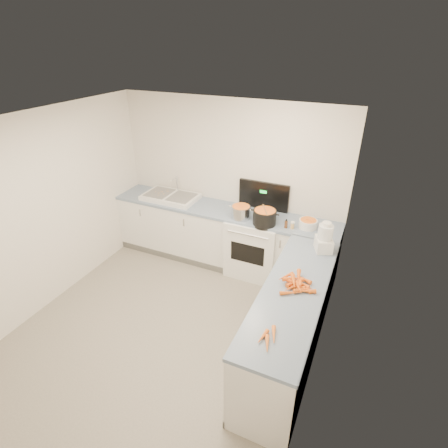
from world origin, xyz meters
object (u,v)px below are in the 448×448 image
at_px(food_processor, 325,239).
at_px(spice_jar, 292,226).
at_px(extract_bottle, 286,224).
at_px(stove, 255,244).
at_px(black_pot, 265,218).
at_px(steel_pot, 241,213).
at_px(mixing_bowl, 308,224).
at_px(sink, 171,197).

bearing_deg(food_processor, spice_jar, 141.76).
bearing_deg(extract_bottle, stove, 161.73).
relative_size(stove, black_pot, 4.27).
height_order(steel_pot, mixing_bowl, steel_pot).
bearing_deg(food_processor, sink, 167.95).
distance_m(stove, food_processor, 1.31).
bearing_deg(food_processor, black_pot, 158.03).
relative_size(black_pot, extract_bottle, 3.02).
xyz_separation_m(stove, extract_bottle, (0.47, -0.16, 0.52)).
relative_size(sink, extract_bottle, 8.15).
height_order(stove, spice_jar, stove).
bearing_deg(mixing_bowl, black_pot, -165.89).
bearing_deg(food_processor, extract_bottle, 147.39).
relative_size(stove, sink, 1.58).
height_order(stove, black_pot, stove).
relative_size(mixing_bowl, spice_jar, 2.93).
xyz_separation_m(mixing_bowl, spice_jar, (-0.18, -0.12, -0.01)).
bearing_deg(mixing_bowl, sink, 178.96).
xyz_separation_m(spice_jar, food_processor, (0.48, -0.37, 0.12)).
height_order(sink, steel_pot, sink).
bearing_deg(extract_bottle, mixing_bowl, 26.30).
xyz_separation_m(stove, black_pot, (0.17, -0.17, 0.56)).
bearing_deg(stove, sink, 179.38).
bearing_deg(extract_bottle, steel_pot, 178.09).
bearing_deg(mixing_bowl, spice_jar, -147.74).
distance_m(stove, sink, 1.54).
bearing_deg(sink, stove, -0.62).
bearing_deg(steel_pot, black_pot, -5.17).
relative_size(steel_pot, spice_jar, 3.30).
bearing_deg(black_pot, spice_jar, 4.02).
bearing_deg(mixing_bowl, stove, 178.15).
xyz_separation_m(stove, sink, (-1.45, 0.02, 0.50)).
xyz_separation_m(black_pot, mixing_bowl, (0.57, 0.14, -0.04)).
bearing_deg(food_processor, steel_pot, 162.74).
bearing_deg(black_pot, stove, 135.91).
xyz_separation_m(steel_pot, black_pot, (0.36, -0.03, 0.01)).
relative_size(black_pot, mixing_bowl, 1.29).
height_order(black_pot, mixing_bowl, black_pot).
xyz_separation_m(stove, mixing_bowl, (0.74, -0.02, 0.52)).
distance_m(steel_pot, food_processor, 1.28).
bearing_deg(food_processor, stove, 153.54).
bearing_deg(extract_bottle, food_processor, -32.61).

